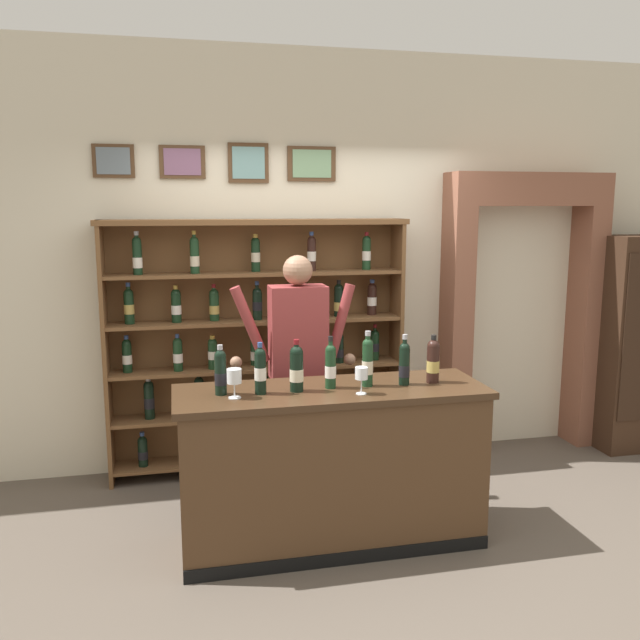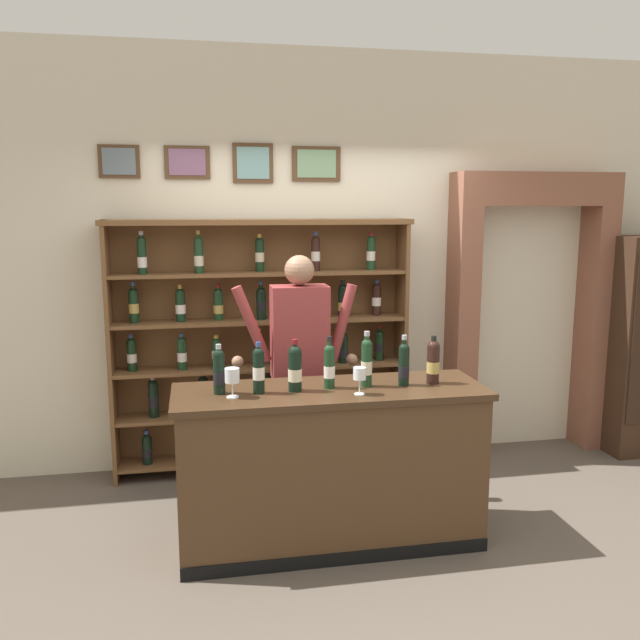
{
  "view_description": "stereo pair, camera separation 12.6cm",
  "coord_description": "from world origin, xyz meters",
  "px_view_note": "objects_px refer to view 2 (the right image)",
  "views": [
    {
      "loc": [
        -1.02,
        -3.67,
        2.03
      ],
      "look_at": [
        -0.15,
        0.25,
        1.34
      ],
      "focal_mm": 37.0,
      "sensor_mm": 36.0,
      "label": 1
    },
    {
      "loc": [
        -0.9,
        -3.7,
        2.03
      ],
      "look_at": [
        -0.15,
        0.25,
        1.34
      ],
      "focal_mm": 37.0,
      "sensor_mm": 36.0,
      "label": 2
    }
  ],
  "objects_px": {
    "shopkeeper": "(300,353)",
    "tasting_bottle_rosso": "(433,361)",
    "tasting_counter": "(330,466)",
    "wine_shelf": "(261,339)",
    "wine_glass_right": "(360,375)",
    "wine_glass_spare": "(232,376)",
    "tasting_bottle_riserva": "(295,368)",
    "tasting_bottle_grappa": "(329,366)",
    "tasting_bottle_brunello": "(367,361)",
    "tasting_bottle_bianco": "(219,371)",
    "tasting_bottle_prosecco": "(259,369)",
    "tasting_bottle_vin_santo": "(404,364)"
  },
  "relations": [
    {
      "from": "shopkeeper",
      "to": "tasting_bottle_bianco",
      "type": "height_order",
      "value": "shopkeeper"
    },
    {
      "from": "wine_glass_spare",
      "to": "wine_glass_right",
      "type": "height_order",
      "value": "wine_glass_spare"
    },
    {
      "from": "wine_shelf",
      "to": "wine_glass_right",
      "type": "relative_size",
      "value": 14.37
    },
    {
      "from": "tasting_bottle_bianco",
      "to": "tasting_bottle_grappa",
      "type": "distance_m",
      "value": 0.64
    },
    {
      "from": "wine_glass_spare",
      "to": "wine_glass_right",
      "type": "distance_m",
      "value": 0.73
    },
    {
      "from": "tasting_bottle_bianco",
      "to": "wine_glass_spare",
      "type": "xyz_separation_m",
      "value": [
        0.07,
        -0.09,
        -0.01
      ]
    },
    {
      "from": "wine_shelf",
      "to": "tasting_counter",
      "type": "distance_m",
      "value": 1.39
    },
    {
      "from": "tasting_bottle_bianco",
      "to": "wine_glass_spare",
      "type": "relative_size",
      "value": 1.72
    },
    {
      "from": "tasting_bottle_bianco",
      "to": "wine_glass_right",
      "type": "bearing_deg",
      "value": -11.85
    },
    {
      "from": "tasting_bottle_riserva",
      "to": "tasting_bottle_rosso",
      "type": "xyz_separation_m",
      "value": [
        0.85,
        0.01,
        -0.0
      ]
    },
    {
      "from": "tasting_counter",
      "to": "shopkeeper",
      "type": "height_order",
      "value": "shopkeeper"
    },
    {
      "from": "shopkeeper",
      "to": "tasting_bottle_rosso",
      "type": "height_order",
      "value": "shopkeeper"
    },
    {
      "from": "shopkeeper",
      "to": "tasting_bottle_rosso",
      "type": "bearing_deg",
      "value": -40.86
    },
    {
      "from": "tasting_bottle_bianco",
      "to": "wine_glass_spare",
      "type": "distance_m",
      "value": 0.11
    },
    {
      "from": "shopkeeper",
      "to": "tasting_bottle_rosso",
      "type": "distance_m",
      "value": 0.96
    },
    {
      "from": "shopkeeper",
      "to": "tasting_bottle_grappa",
      "type": "distance_m",
      "value": 0.62
    },
    {
      "from": "tasting_counter",
      "to": "shopkeeper",
      "type": "xyz_separation_m",
      "value": [
        -0.08,
        0.63,
        0.57
      ]
    },
    {
      "from": "tasting_counter",
      "to": "wine_glass_right",
      "type": "distance_m",
      "value": 0.63
    },
    {
      "from": "tasting_bottle_grappa",
      "to": "tasting_bottle_rosso",
      "type": "relative_size",
      "value": 1.06
    },
    {
      "from": "tasting_bottle_bianco",
      "to": "wine_glass_right",
      "type": "xyz_separation_m",
      "value": [
        0.79,
        -0.17,
        -0.02
      ]
    },
    {
      "from": "tasting_bottle_rosso",
      "to": "wine_glass_right",
      "type": "relative_size",
      "value": 1.86
    },
    {
      "from": "tasting_bottle_grappa",
      "to": "wine_glass_right",
      "type": "distance_m",
      "value": 0.22
    },
    {
      "from": "tasting_counter",
      "to": "tasting_bottle_riserva",
      "type": "bearing_deg",
      "value": -176.75
    },
    {
      "from": "tasting_bottle_bianco",
      "to": "tasting_bottle_riserva",
      "type": "bearing_deg",
      "value": -3.51
    },
    {
      "from": "tasting_bottle_brunello",
      "to": "tasting_bottle_vin_santo",
      "type": "bearing_deg",
      "value": -4.09
    },
    {
      "from": "tasting_bottle_brunello",
      "to": "tasting_bottle_grappa",
      "type": "bearing_deg",
      "value": 178.21
    },
    {
      "from": "wine_glass_spare",
      "to": "tasting_bottle_vin_santo",
      "type": "bearing_deg",
      "value": 3.69
    },
    {
      "from": "tasting_bottle_riserva",
      "to": "tasting_bottle_vin_santo",
      "type": "distance_m",
      "value": 0.66
    },
    {
      "from": "tasting_bottle_riserva",
      "to": "tasting_counter",
      "type": "bearing_deg",
      "value": 3.25
    },
    {
      "from": "wine_glass_spare",
      "to": "wine_glass_right",
      "type": "xyz_separation_m",
      "value": [
        0.72,
        -0.08,
        -0.01
      ]
    },
    {
      "from": "shopkeeper",
      "to": "tasting_bottle_grappa",
      "type": "xyz_separation_m",
      "value": [
        0.08,
        -0.61,
        0.05
      ]
    },
    {
      "from": "tasting_bottle_vin_santo",
      "to": "tasting_bottle_riserva",
      "type": "bearing_deg",
      "value": -179.75
    },
    {
      "from": "wine_glass_right",
      "to": "tasting_bottle_grappa",
      "type": "bearing_deg",
      "value": 131.53
    },
    {
      "from": "tasting_counter",
      "to": "shopkeeper",
      "type": "distance_m",
      "value": 0.85
    },
    {
      "from": "tasting_bottle_prosecco",
      "to": "tasting_bottle_grappa",
      "type": "relative_size",
      "value": 0.97
    },
    {
      "from": "tasting_bottle_rosso",
      "to": "tasting_bottle_prosecco",
      "type": "bearing_deg",
      "value": -178.9
    },
    {
      "from": "wine_shelf",
      "to": "tasting_bottle_rosso",
      "type": "distance_m",
      "value": 1.56
    },
    {
      "from": "tasting_bottle_rosso",
      "to": "tasting_bottle_riserva",
      "type": "bearing_deg",
      "value": -179.13
    },
    {
      "from": "tasting_bottle_grappa",
      "to": "wine_glass_spare",
      "type": "height_order",
      "value": "tasting_bottle_grappa"
    },
    {
      "from": "wine_glass_spare",
      "to": "tasting_bottle_grappa",
      "type": "bearing_deg",
      "value": 8.83
    },
    {
      "from": "tasting_bottle_riserva",
      "to": "tasting_bottle_bianco",
      "type": "bearing_deg",
      "value": 176.49
    },
    {
      "from": "shopkeeper",
      "to": "tasting_bottle_riserva",
      "type": "relative_size",
      "value": 5.59
    },
    {
      "from": "tasting_bottle_rosso",
      "to": "wine_glass_right",
      "type": "bearing_deg",
      "value": -162.85
    },
    {
      "from": "wine_shelf",
      "to": "wine_glass_spare",
      "type": "height_order",
      "value": "wine_shelf"
    },
    {
      "from": "tasting_bottle_riserva",
      "to": "tasting_bottle_rosso",
      "type": "distance_m",
      "value": 0.85
    },
    {
      "from": "wine_shelf",
      "to": "tasting_counter",
      "type": "height_order",
      "value": "wine_shelf"
    },
    {
      "from": "shopkeeper",
      "to": "tasting_bottle_riserva",
      "type": "xyz_separation_m",
      "value": [
        -0.13,
        -0.64,
        0.06
      ]
    },
    {
      "from": "wine_glass_spare",
      "to": "tasting_counter",
      "type": "bearing_deg",
      "value": 7.42
    },
    {
      "from": "tasting_bottle_brunello",
      "to": "tasting_counter",
      "type": "bearing_deg",
      "value": -178.19
    },
    {
      "from": "tasting_bottle_riserva",
      "to": "shopkeeper",
      "type": "bearing_deg",
      "value": 78.64
    }
  ]
}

